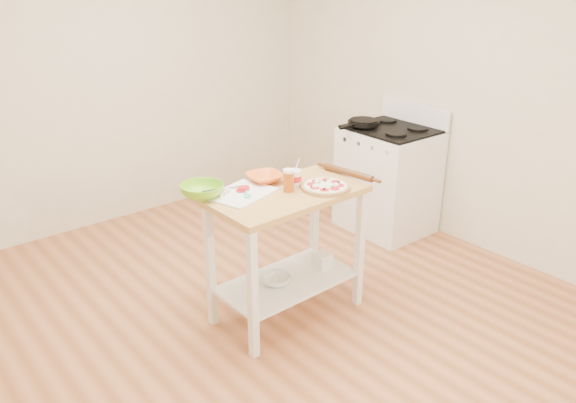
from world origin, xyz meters
The scene contains 15 objects.
room_shell centered at (0.00, 0.00, 1.35)m, with size 4.04×4.54×2.74m.
prep_island centered at (0.10, -0.03, 0.64)m, with size 1.01×0.55×0.90m.
gas_stove centered at (1.68, 0.47, 0.47)m, with size 0.65×0.76×1.11m.
skillet centered at (1.52, 0.66, 0.98)m, with size 0.44×0.28×0.03m.
pizza centered at (0.32, -0.14, 0.92)m, with size 0.32×0.32×0.05m.
cutting_board centered at (-0.15, 0.13, 0.91)m, with size 0.47×0.40×0.04m.
spatula centered at (-0.14, 0.08, 0.92)m, with size 0.11×0.14×0.01m.
knife centered at (-0.25, 0.25, 0.92)m, with size 0.27×0.08×0.01m.
orange_bowl centered at (0.10, 0.21, 0.93)m, with size 0.23×0.23×0.06m, color orange.
green_bowl centered at (-0.36, 0.24, 0.94)m, with size 0.27×0.27×0.08m, color #72C21C.
beer_pint centered at (0.11, -0.02, 0.97)m, with size 0.07×0.07×0.15m.
yogurt_tub centered at (0.20, 0.03, 0.96)m, with size 0.09×0.09×0.19m.
rolling_pin centered at (0.60, -0.07, 0.92)m, with size 0.05×0.05×0.40m, color #563013.
shelf_glass_bowl centered at (0.01, -0.02, 0.29)m, with size 0.20×0.20×0.06m, color silver.
shelf_bin centered at (0.40, -0.05, 0.31)m, with size 0.11×0.11×0.11m, color white.
Camera 1 is at (-2.01, -2.57, 2.21)m, focal length 35.00 mm.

